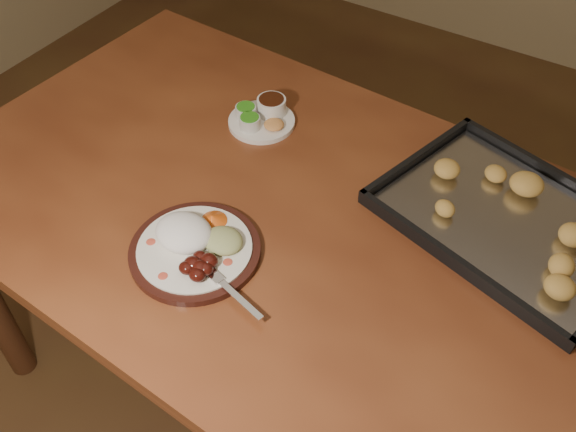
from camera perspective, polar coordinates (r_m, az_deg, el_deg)
The scene contains 5 objects.
ground at distance 1.93m, azimuth 2.50°, elevation -14.08°, with size 4.00×4.00×0.00m, color brown.
dining_table at distance 1.36m, azimuth -0.18°, elevation -2.27°, with size 1.55×0.99×0.75m.
dinner_plate at distance 1.21m, azimuth -8.27°, elevation -2.58°, with size 0.32×0.25×0.06m.
condiment_saucer at distance 1.49m, azimuth -2.32°, elevation 8.87°, with size 0.15×0.15×0.05m.
baking_tray at distance 1.33m, azimuth 19.15°, elevation -0.18°, with size 0.56×0.47×0.05m.
Camera 1 is at (0.43, -0.84, 1.68)m, focal length 40.00 mm.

